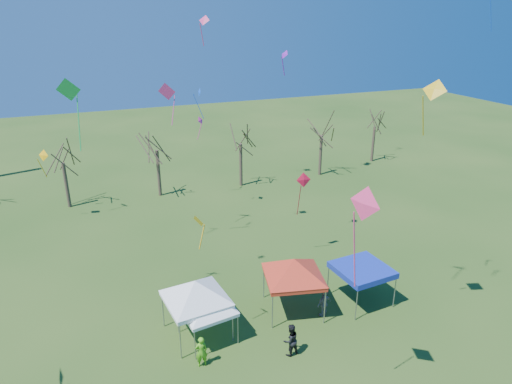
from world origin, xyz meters
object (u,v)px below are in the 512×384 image
at_px(tent_white_west, 206,297).
at_px(tent_red, 294,262).
at_px(tent_blue, 362,270).
at_px(tree_2, 155,133).
at_px(tree_3, 240,128).
at_px(tent_white_mid, 195,285).
at_px(tree_5, 376,114).
at_px(person_green, 201,351).
at_px(person_dark, 291,340).
at_px(person_grey, 324,304).
at_px(tree_4, 322,121).
at_px(tree_1, 60,147).

xyz_separation_m(tent_white_west, tent_red, (5.51, 0.58, 0.60)).
distance_m(tent_white_west, tent_blue, 9.84).
bearing_deg(tree_2, tree_3, -2.27).
height_order(tree_3, tent_white_mid, tree_3).
bearing_deg(tent_white_west, tent_red, 6.00).
height_order(tree_5, person_green, tree_5).
relative_size(tree_5, person_dark, 4.05).
height_order(tree_3, person_grey, tree_3).
distance_m(tree_3, tree_4, 9.32).
distance_m(tree_5, tent_red, 32.32).
xyz_separation_m(tent_white_mid, tent_blue, (10.24, -0.73, -0.98)).
bearing_deg(tent_blue, tree_3, 89.63).
bearing_deg(person_green, tree_4, -131.14).
height_order(tree_2, tent_blue, tree_2).
xyz_separation_m(tree_2, tree_3, (8.40, -0.33, -0.21)).
bearing_deg(tree_4, tent_white_mid, -132.71).
distance_m(tree_1, tree_4, 26.13).
relative_size(tree_2, person_dark, 4.44).
relative_size(tent_white_west, tent_red, 0.83).
height_order(tree_4, person_grey, tree_4).
relative_size(tree_1, person_dark, 4.09).
distance_m(tree_5, person_grey, 32.53).
bearing_deg(tree_5, person_dark, -131.73).
height_order(tree_1, tree_5, tree_1).
height_order(tree_2, tree_5, tree_2).
xyz_separation_m(tree_2, tree_5, (26.09, 1.69, -0.56)).
bearing_deg(tree_4, tent_white_west, -131.34).
bearing_deg(person_green, tent_blue, -171.45).
bearing_deg(tree_2, tent_white_west, -94.03).
height_order(tent_white_west, person_green, tent_white_west).
height_order(tree_5, person_dark, tree_5).
relative_size(tree_4, person_grey, 4.62).
xyz_separation_m(tent_blue, person_dark, (-6.14, -2.74, -1.31)).
xyz_separation_m(tree_2, tree_4, (17.72, -0.38, -0.23)).
relative_size(tent_blue, person_dark, 1.80).
xyz_separation_m(tree_2, person_grey, (5.40, -22.94, -5.44)).
xyz_separation_m(tent_red, tent_blue, (4.31, -0.73, -1.06)).
bearing_deg(person_grey, tree_2, -89.91).
xyz_separation_m(tree_4, person_green, (-20.17, -23.87, -5.19)).
xyz_separation_m(tree_1, tent_white_west, (6.83, -22.58, -3.10)).
distance_m(tree_5, tent_white_west, 36.74).
distance_m(tree_1, tree_5, 34.52).
distance_m(tree_1, person_grey, 27.46).
height_order(tent_white_west, tent_blue, tent_white_west).
height_order(tent_white_mid, tent_blue, tent_white_mid).
bearing_deg(tree_5, tent_white_mid, -140.17).
relative_size(tent_white_mid, tent_red, 1.00).
bearing_deg(person_green, tree_5, -138.68).
height_order(person_dark, person_grey, person_dark).
bearing_deg(tent_red, tent_white_mid, -179.97).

